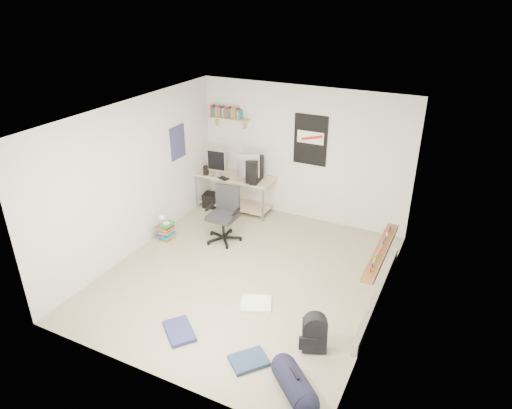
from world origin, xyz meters
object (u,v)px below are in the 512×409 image
at_px(duffel_bag, 294,385).
at_px(book_stack, 167,232).
at_px(office_chair, 223,215).
at_px(backpack, 314,335).
at_px(desk, 235,191).

distance_m(duffel_bag, book_stack, 3.91).
bearing_deg(duffel_bag, office_chair, 174.72).
bearing_deg(backpack, duffel_bag, -109.30).
height_order(office_chair, backpack, office_chair).
xyz_separation_m(desk, office_chair, (0.43, -1.23, 0.12)).
height_order(desk, office_chair, office_chair).
distance_m(desk, backpack, 4.09).
distance_m(desk, office_chair, 1.30).
xyz_separation_m(desk, book_stack, (-0.48, -1.64, -0.21)).
bearing_deg(desk, duffel_bag, -74.25).
bearing_deg(backpack, book_stack, 133.92).
relative_size(office_chair, backpack, 2.47).
bearing_deg(book_stack, desk, 73.71).
bearing_deg(backpack, desk, 109.45).
xyz_separation_m(office_chair, book_stack, (-0.91, -0.41, -0.34)).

